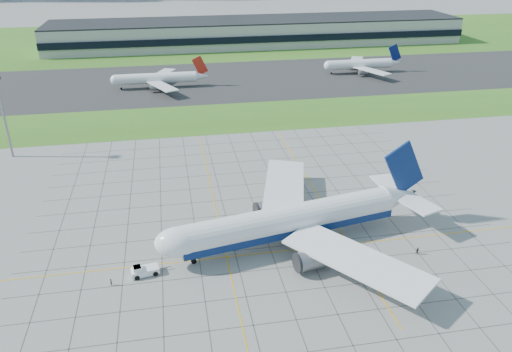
{
  "coord_description": "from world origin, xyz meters",
  "views": [
    {
      "loc": [
        -20.02,
        -92.34,
        63.61
      ],
      "look_at": [
        1.06,
        22.77,
        7.0
      ],
      "focal_mm": 35.0,
      "sensor_mm": 36.0,
      "label": 1
    }
  ],
  "objects_px": {
    "crew_near": "(111,282)",
    "distant_jet_1": "(158,78)",
    "pushback_tug": "(144,271)",
    "distant_jet_2": "(361,64)",
    "crew_far": "(418,251)",
    "airliner": "(292,221)",
    "light_mast": "(2,108)"
  },
  "relations": [
    {
      "from": "crew_near",
      "to": "distant_jet_2",
      "type": "xyz_separation_m",
      "value": [
        112.24,
        154.67,
        3.7
      ]
    },
    {
      "from": "crew_near",
      "to": "pushback_tug",
      "type": "bearing_deg",
      "value": -61.22
    },
    {
      "from": "pushback_tug",
      "to": "distant_jet_2",
      "type": "xyz_separation_m",
      "value": [
        105.87,
        152.26,
        3.46
      ]
    },
    {
      "from": "crew_far",
      "to": "distant_jet_1",
      "type": "height_order",
      "value": "distant_jet_1"
    },
    {
      "from": "distant_jet_1",
      "to": "distant_jet_2",
      "type": "height_order",
      "value": "same"
    },
    {
      "from": "crew_near",
      "to": "light_mast",
      "type": "bearing_deg",
      "value": 34.34
    },
    {
      "from": "airliner",
      "to": "crew_far",
      "type": "bearing_deg",
      "value": -31.42
    },
    {
      "from": "light_mast",
      "to": "distant_jet_2",
      "type": "bearing_deg",
      "value": 29.0
    },
    {
      "from": "light_mast",
      "to": "crew_near",
      "type": "height_order",
      "value": "light_mast"
    },
    {
      "from": "crew_far",
      "to": "distant_jet_1",
      "type": "relative_size",
      "value": 0.04
    },
    {
      "from": "crew_near",
      "to": "distant_jet_1",
      "type": "xyz_separation_m",
      "value": [
        10.27,
        145.18,
        3.7
      ]
    },
    {
      "from": "crew_near",
      "to": "crew_far",
      "type": "height_order",
      "value": "crew_far"
    },
    {
      "from": "light_mast",
      "to": "distant_jet_1",
      "type": "height_order",
      "value": "light_mast"
    },
    {
      "from": "pushback_tug",
      "to": "crew_far",
      "type": "xyz_separation_m",
      "value": [
        59.34,
        -3.44,
        -0.15
      ]
    },
    {
      "from": "pushback_tug",
      "to": "crew_far",
      "type": "height_order",
      "value": "pushback_tug"
    },
    {
      "from": "distant_jet_2",
      "to": "crew_far",
      "type": "bearing_deg",
      "value": -106.64
    },
    {
      "from": "crew_far",
      "to": "distant_jet_2",
      "type": "height_order",
      "value": "distant_jet_2"
    },
    {
      "from": "light_mast",
      "to": "crew_near",
      "type": "xyz_separation_m",
      "value": [
        35.88,
        -72.57,
        -15.39
      ]
    },
    {
      "from": "airliner",
      "to": "light_mast",
      "type": "bearing_deg",
      "value": 128.9
    },
    {
      "from": "airliner",
      "to": "pushback_tug",
      "type": "relative_size",
      "value": 7.82
    },
    {
      "from": "light_mast",
      "to": "distant_jet_2",
      "type": "xyz_separation_m",
      "value": [
        148.12,
        82.1,
        -11.7
      ]
    },
    {
      "from": "airliner",
      "to": "distant_jet_1",
      "type": "distance_m",
      "value": 139.42
    },
    {
      "from": "airliner",
      "to": "pushback_tug",
      "type": "distance_m",
      "value": 33.98
    },
    {
      "from": "crew_near",
      "to": "distant_jet_1",
      "type": "relative_size",
      "value": 0.04
    },
    {
      "from": "crew_far",
      "to": "pushback_tug",
      "type": "bearing_deg",
      "value": -165.74
    },
    {
      "from": "pushback_tug",
      "to": "crew_near",
      "type": "bearing_deg",
      "value": -170.11
    },
    {
      "from": "pushback_tug",
      "to": "crew_near",
      "type": "relative_size",
      "value": 5.33
    },
    {
      "from": "light_mast",
      "to": "crew_far",
      "type": "bearing_deg",
      "value": -35.92
    },
    {
      "from": "light_mast",
      "to": "distant_jet_1",
      "type": "distance_m",
      "value": 86.83
    },
    {
      "from": "airliner",
      "to": "crew_near",
      "type": "distance_m",
      "value": 40.68
    },
    {
      "from": "distant_jet_1",
      "to": "crew_far",
      "type": "bearing_deg",
      "value": -69.24
    },
    {
      "from": "crew_near",
      "to": "distant_jet_2",
      "type": "distance_m",
      "value": 191.14
    }
  ]
}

